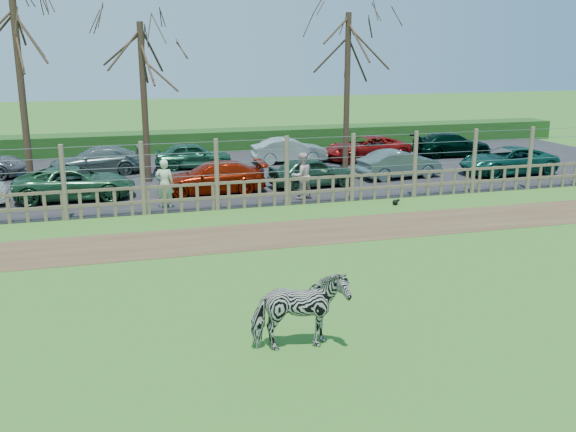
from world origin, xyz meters
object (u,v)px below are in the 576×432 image
object	(u,v)px
car_2	(75,183)
car_10	(193,155)
tree_right	(348,54)
car_6	(508,161)
car_4	(312,172)
visitor_a	(165,184)
car_9	(96,161)
car_12	(366,148)
car_13	(452,145)
crow	(396,202)
zebra	(300,312)
car_5	(400,164)
car_3	(212,178)
visitor_b	(302,176)
tree_mid	(142,64)
tree_left	(17,44)
car_11	(289,150)

from	to	relation	value
car_2	car_10	distance (m)	7.21
tree_right	car_10	bearing A→B (deg)	162.77
tree_right	car_6	xyz separation A→B (m)	(6.51, -3.11, -4.60)
car_4	car_6	distance (m)	9.19
visitor_a	car_9	distance (m)	7.51
car_12	car_13	size ratio (longest dim) A/B	1.04
car_2	car_6	bearing A→B (deg)	-88.78
crow	car_4	distance (m)	4.23
zebra	car_5	world-z (taller)	zebra
car_3	visitor_b	bearing A→B (deg)	59.19
car_9	crow	bearing A→B (deg)	46.75
car_4	car_13	size ratio (longest dim) A/B	0.85
crow	car_12	bearing A→B (deg)	74.04
zebra	visitor_a	world-z (taller)	visitor_a
tree_mid	car_3	size ratio (longest dim) A/B	1.65
car_3	car_9	world-z (taller)	same
car_3	zebra	bearing A→B (deg)	-1.10
zebra	car_6	distance (m)	19.60
visitor_a	car_10	world-z (taller)	visitor_a
zebra	car_5	xyz separation A→B (m)	(8.82, 14.39, -0.11)
car_3	car_10	xyz separation A→B (m)	(0.00, 5.47, 0.00)
tree_left	car_6	distance (m)	20.68
car_6	car_13	bearing A→B (deg)	178.55
zebra	car_12	bearing A→B (deg)	-23.54
car_5	car_10	size ratio (longest dim) A/B	1.03
car_5	car_6	distance (m)	5.03
car_9	car_11	distance (m)	9.06
tree_mid	car_12	distance (m)	11.92
crow	car_13	xyz separation A→B (m)	(7.29, 8.91, 0.53)
tree_right	visitor_a	distance (m)	11.11
visitor_b	tree_right	bearing A→B (deg)	-140.18
visitor_a	car_11	bearing A→B (deg)	-117.62
car_3	car_11	bearing A→B (deg)	141.77
tree_mid	zebra	size ratio (longest dim) A/B	3.84
car_2	car_9	size ratio (longest dim) A/B	1.04
visitor_a	car_12	xyz separation A→B (m)	(10.59, 7.30, -0.26)
tree_mid	car_12	bearing A→B (deg)	12.89
zebra	car_12	distance (m)	21.09
tree_left	tree_mid	size ratio (longest dim) A/B	1.15
tree_right	crow	size ratio (longest dim) A/B	27.10
car_6	car_4	bearing A→B (deg)	-89.42
zebra	car_3	xyz separation A→B (m)	(0.56, 13.62, -0.11)
visitor_a	car_13	world-z (taller)	visitor_a
tree_right	car_13	xyz separation A→B (m)	(6.58, 1.91, -4.60)
visitor_a	car_3	distance (m)	2.78
car_11	visitor_b	bearing A→B (deg)	168.81
crow	car_11	bearing A→B (deg)	98.12
visitor_b	car_10	distance (m)	7.98
car_13	tree_mid	bearing A→B (deg)	102.52
visitor_a	car_10	xyz separation A→B (m)	(1.98, 7.41, -0.26)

